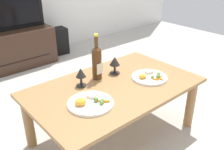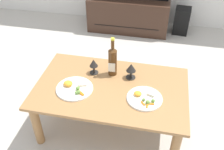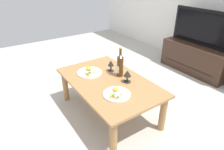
{
  "view_description": "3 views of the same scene",
  "coord_description": "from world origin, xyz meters",
  "px_view_note": "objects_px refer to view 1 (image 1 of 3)",
  "views": [
    {
      "loc": [
        -1.04,
        -1.18,
        1.29
      ],
      "look_at": [
        0.03,
        0.06,
        0.49
      ],
      "focal_mm": 40.09,
      "sensor_mm": 36.0,
      "label": 1
    },
    {
      "loc": [
        0.32,
        -1.52,
        1.78
      ],
      "look_at": [
        -0.01,
        0.08,
        0.49
      ],
      "focal_mm": 41.17,
      "sensor_mm": 36.0,
      "label": 2
    },
    {
      "loc": [
        1.56,
        -1.01,
        1.49
      ],
      "look_at": [
        0.05,
        0.01,
        0.52
      ],
      "focal_mm": 31.19,
      "sensor_mm": 36.0,
      "label": 3
    }
  ],
  "objects_px": {
    "wine_bottle": "(97,61)",
    "dinner_plate_right": "(149,77)",
    "floor_speaker": "(59,41)",
    "goblet_left": "(81,74)",
    "goblet_right": "(115,62)",
    "dinner_plate_left": "(90,103)",
    "dining_table": "(114,94)",
    "tv_stand": "(7,50)"
  },
  "relations": [
    {
      "from": "wine_bottle",
      "to": "dinner_plate_right",
      "type": "xyz_separation_m",
      "value": [
        0.3,
        -0.26,
        -0.13
      ]
    },
    {
      "from": "floor_speaker",
      "to": "wine_bottle",
      "type": "relative_size",
      "value": 1.05
    },
    {
      "from": "floor_speaker",
      "to": "goblet_left",
      "type": "xyz_separation_m",
      "value": [
        -0.79,
        -1.71,
        0.35
      ]
    },
    {
      "from": "goblet_right",
      "to": "dinner_plate_left",
      "type": "height_order",
      "value": "goblet_right"
    },
    {
      "from": "goblet_left",
      "to": "goblet_right",
      "type": "distance_m",
      "value": 0.32
    },
    {
      "from": "dinner_plate_right",
      "to": "floor_speaker",
      "type": "bearing_deg",
      "value": 80.43
    },
    {
      "from": "dining_table",
      "to": "goblet_left",
      "type": "bearing_deg",
      "value": 140.28
    },
    {
      "from": "wine_bottle",
      "to": "dinner_plate_left",
      "type": "bearing_deg",
      "value": -135.02
    },
    {
      "from": "goblet_right",
      "to": "dinner_plate_right",
      "type": "relative_size",
      "value": 0.51
    },
    {
      "from": "tv_stand",
      "to": "goblet_right",
      "type": "xyz_separation_m",
      "value": [
        0.27,
        -1.68,
        0.3
      ]
    },
    {
      "from": "goblet_right",
      "to": "dinner_plate_right",
      "type": "height_order",
      "value": "goblet_right"
    },
    {
      "from": "dinner_plate_right",
      "to": "dinner_plate_left",
      "type": "bearing_deg",
      "value": 179.83
    },
    {
      "from": "goblet_left",
      "to": "dinner_plate_left",
      "type": "bearing_deg",
      "value": -112.49
    },
    {
      "from": "goblet_left",
      "to": "dinner_plate_left",
      "type": "height_order",
      "value": "goblet_left"
    },
    {
      "from": "tv_stand",
      "to": "wine_bottle",
      "type": "relative_size",
      "value": 3.18
    },
    {
      "from": "dining_table",
      "to": "floor_speaker",
      "type": "height_order",
      "value": "dining_table"
    },
    {
      "from": "dining_table",
      "to": "dinner_plate_right",
      "type": "xyz_separation_m",
      "value": [
        0.28,
        -0.09,
        0.08
      ]
    },
    {
      "from": "dining_table",
      "to": "dinner_plate_left",
      "type": "relative_size",
      "value": 4.14
    },
    {
      "from": "dinner_plate_left",
      "to": "dinner_plate_right",
      "type": "relative_size",
      "value": 1.08
    },
    {
      "from": "dinner_plate_left",
      "to": "dinner_plate_right",
      "type": "bearing_deg",
      "value": -0.17
    },
    {
      "from": "wine_bottle",
      "to": "dinner_plate_left",
      "type": "distance_m",
      "value": 0.38
    },
    {
      "from": "dining_table",
      "to": "tv_stand",
      "type": "xyz_separation_m",
      "value": [
        -0.13,
        1.83,
        -0.14
      ]
    },
    {
      "from": "dining_table",
      "to": "dinner_plate_left",
      "type": "height_order",
      "value": "dinner_plate_left"
    },
    {
      "from": "goblet_left",
      "to": "dinner_plate_right",
      "type": "relative_size",
      "value": 0.51
    },
    {
      "from": "floor_speaker",
      "to": "goblet_right",
      "type": "relative_size",
      "value": 2.61
    },
    {
      "from": "goblet_right",
      "to": "tv_stand",
      "type": "bearing_deg",
      "value": 99.03
    },
    {
      "from": "floor_speaker",
      "to": "dining_table",
      "type": "bearing_deg",
      "value": -103.38
    },
    {
      "from": "goblet_right",
      "to": "wine_bottle",
      "type": "bearing_deg",
      "value": 172.91
    },
    {
      "from": "floor_speaker",
      "to": "goblet_left",
      "type": "distance_m",
      "value": 1.91
    },
    {
      "from": "dining_table",
      "to": "floor_speaker",
      "type": "distance_m",
      "value": 1.97
    },
    {
      "from": "tv_stand",
      "to": "wine_bottle",
      "type": "height_order",
      "value": "wine_bottle"
    },
    {
      "from": "floor_speaker",
      "to": "goblet_right",
      "type": "height_order",
      "value": "goblet_right"
    },
    {
      "from": "tv_stand",
      "to": "dinner_plate_left",
      "type": "height_order",
      "value": "dinner_plate_left"
    },
    {
      "from": "tv_stand",
      "to": "floor_speaker",
      "type": "relative_size",
      "value": 3.03
    },
    {
      "from": "tv_stand",
      "to": "goblet_left",
      "type": "bearing_deg",
      "value": -91.69
    },
    {
      "from": "tv_stand",
      "to": "dinner_plate_left",
      "type": "distance_m",
      "value": 1.93
    },
    {
      "from": "dining_table",
      "to": "goblet_left",
      "type": "distance_m",
      "value": 0.29
    },
    {
      "from": "floor_speaker",
      "to": "wine_bottle",
      "type": "bearing_deg",
      "value": -105.72
    },
    {
      "from": "goblet_left",
      "to": "wine_bottle",
      "type": "bearing_deg",
      "value": 7.09
    },
    {
      "from": "floor_speaker",
      "to": "goblet_right",
      "type": "xyz_separation_m",
      "value": [
        -0.47,
        -1.71,
        0.35
      ]
    },
    {
      "from": "goblet_right",
      "to": "dinner_plate_left",
      "type": "xyz_separation_m",
      "value": [
        -0.41,
        -0.24,
        -0.08
      ]
    },
    {
      "from": "wine_bottle",
      "to": "goblet_left",
      "type": "distance_m",
      "value": 0.17
    }
  ]
}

